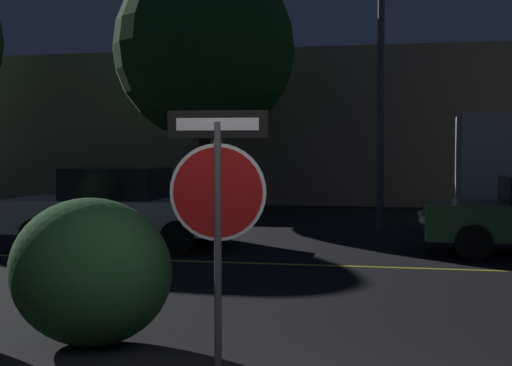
# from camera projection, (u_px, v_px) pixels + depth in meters

# --- Properties ---
(road_center_stripe) EXTENTS (41.18, 0.12, 0.01)m
(road_center_stripe) POSITION_uv_depth(u_px,v_px,m) (331.00, 265.00, 11.09)
(road_center_stripe) COLOR gold
(road_center_stripe) RESTS_ON ground_plane
(stop_sign) EXTENTS (0.81, 0.09, 2.10)m
(stop_sign) POSITION_uv_depth(u_px,v_px,m) (218.00, 191.00, 5.68)
(stop_sign) COLOR #4C4C51
(stop_sign) RESTS_ON ground_plane
(hedge_bush_2) EXTENTS (1.51, 1.20, 1.35)m
(hedge_bush_2) POSITION_uv_depth(u_px,v_px,m) (90.00, 272.00, 6.48)
(hedge_bush_2) COLOR #285B2D
(hedge_bush_2) RESTS_ON ground_plane
(passing_car_2) EXTENTS (4.33, 2.13, 1.48)m
(passing_car_2) POSITION_uv_depth(u_px,v_px,m) (122.00, 208.00, 13.33)
(passing_car_2) COLOR silver
(passing_car_2) RESTS_ON ground_plane
(street_lamp) EXTENTS (0.48, 0.48, 6.78)m
(street_lamp) POSITION_uv_depth(u_px,v_px,m) (381.00, 27.00, 15.80)
(street_lamp) COLOR #4C4C51
(street_lamp) RESTS_ON ground_plane
(tree_0) EXTENTS (5.15, 5.15, 7.28)m
(tree_0) POSITION_uv_depth(u_px,v_px,m) (204.00, 49.00, 20.17)
(tree_0) COLOR #422D1E
(tree_0) RESTS_ON ground_plane
(building_backdrop) EXTENTS (33.66, 4.69, 5.26)m
(building_backdrop) POSITION_uv_depth(u_px,v_px,m) (414.00, 128.00, 25.16)
(building_backdrop) COLOR #7A6B5B
(building_backdrop) RESTS_ON ground_plane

